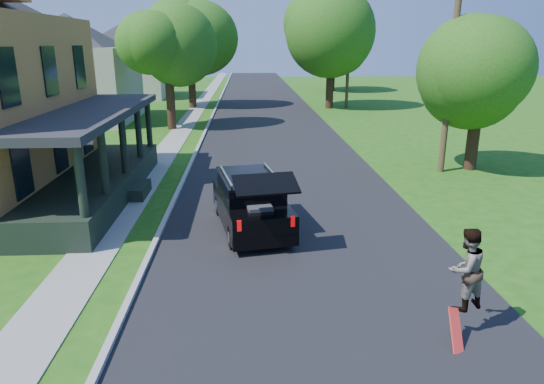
{
  "coord_description": "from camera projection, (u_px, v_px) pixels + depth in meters",
  "views": [
    {
      "loc": [
        -1.49,
        -10.88,
        5.3
      ],
      "look_at": [
        -0.76,
        3.0,
        1.01
      ],
      "focal_mm": 32.0,
      "sensor_mm": 36.0,
      "label": 1
    }
  ],
  "objects": [
    {
      "name": "front_walk",
      "position": [
        23.0,
        198.0,
        17.27
      ],
      "size": [
        6.5,
        1.2,
        0.03
      ],
      "primitive_type": "cube",
      "color": "gray",
      "rests_on": "ground"
    },
    {
      "name": "tree_right_near",
      "position": [
        481.0,
        66.0,
        19.99
      ],
      "size": [
        5.49,
        5.15,
        6.72
      ],
      "rotation": [
        0.0,
        0.0,
        0.28
      ],
      "color": "black",
      "rests_on": "ground"
    },
    {
      "name": "tree_left_mid",
      "position": [
        167.0,
        45.0,
        29.61
      ],
      "size": [
        5.95,
        6.18,
        7.7
      ],
      "rotation": [
        0.0,
        0.0,
        -0.41
      ],
      "color": "black",
      "rests_on": "ground"
    },
    {
      "name": "tree_right_far",
      "position": [
        333.0,
        38.0,
        54.1
      ],
      "size": [
        8.14,
        8.31,
        9.37
      ],
      "rotation": [
        0.0,
        0.0,
        -0.38
      ],
      "color": "black",
      "rests_on": "ground"
    },
    {
      "name": "curb",
      "position": [
        207.0,
        130.0,
        30.9
      ],
      "size": [
        0.15,
        120.0,
        0.12
      ],
      "primitive_type": "cube",
      "color": "#999994",
      "rests_on": "ground"
    },
    {
      "name": "skateboard",
      "position": [
        456.0,
        332.0,
        8.8
      ],
      "size": [
        0.28,
        0.63,
        0.7
      ],
      "rotation": [
        0.0,
        0.0,
        0.22
      ],
      "color": "red",
      "rests_on": "ground"
    },
    {
      "name": "tree_right_mid",
      "position": [
        331.0,
        24.0,
        39.02
      ],
      "size": [
        7.92,
        8.03,
        10.48
      ],
      "rotation": [
        0.0,
        0.0,
        -0.22
      ],
      "color": "black",
      "rests_on": "ground"
    },
    {
      "name": "neighbor_house_far",
      "position": [
        125.0,
        54.0,
        48.28
      ],
      "size": [
        12.78,
        12.78,
        8.3
      ],
      "color": "beige",
      "rests_on": "ground"
    },
    {
      "name": "utility_pole_near",
      "position": [
        454.0,
        48.0,
        19.34
      ],
      "size": [
        1.55,
        0.55,
        9.92
      ],
      "rotation": [
        0.0,
        0.0,
        0.28
      ],
      "color": "#442E1F",
      "rests_on": "ground"
    },
    {
      "name": "tree_left_far",
      "position": [
        189.0,
        35.0,
        39.44
      ],
      "size": [
        8.39,
        8.2,
        9.44
      ],
      "rotation": [
        0.0,
        0.0,
        0.36
      ],
      "color": "black",
      "rests_on": "ground"
    },
    {
      "name": "street",
      "position": [
        270.0,
        129.0,
        31.11
      ],
      "size": [
        8.0,
        120.0,
        0.02
      ],
      "primitive_type": "cube",
      "color": "black",
      "rests_on": "ground"
    },
    {
      "name": "neighbor_house_mid",
      "position": [
        69.0,
        60.0,
        33.01
      ],
      "size": [
        12.78,
        12.78,
        8.3
      ],
      "color": "beige",
      "rests_on": "ground"
    },
    {
      "name": "ground",
      "position": [
        309.0,
        266.0,
        12.02
      ],
      "size": [
        140.0,
        140.0,
        0.0
      ],
      "primitive_type": "plane",
      "color": "#1C5310",
      "rests_on": "ground"
    },
    {
      "name": "skateboarder",
      "position": [
        466.0,
        269.0,
        8.9
      ],
      "size": [
        0.95,
        0.85,
        1.6
      ],
      "rotation": [
        0.0,
        0.0,
        3.53
      ],
      "color": "black",
      "rests_on": "ground"
    },
    {
      "name": "sidewalk",
      "position": [
        182.0,
        130.0,
        30.83
      ],
      "size": [
        1.3,
        120.0,
        0.03
      ],
      "primitive_type": "cube",
      "color": "gray",
      "rests_on": "ground"
    },
    {
      "name": "black_suv",
      "position": [
        251.0,
        202.0,
        14.26
      ],
      "size": [
        2.47,
        4.76,
        2.12
      ],
      "rotation": [
        0.0,
        0.0,
        0.18
      ],
      "color": "black",
      "rests_on": "ground"
    },
    {
      "name": "utility_pole_far",
      "position": [
        349.0,
        50.0,
        39.84
      ],
      "size": [
        1.63,
        0.47,
        9.12
      ],
      "rotation": [
        0.0,
        0.0,
        0.21
      ],
      "color": "#442E1F",
      "rests_on": "ground"
    }
  ]
}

